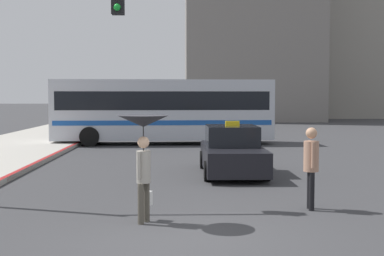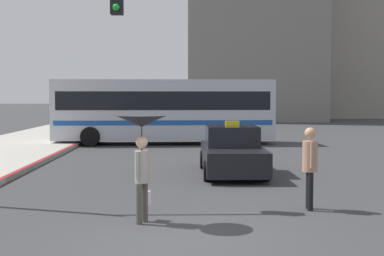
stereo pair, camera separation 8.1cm
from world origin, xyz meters
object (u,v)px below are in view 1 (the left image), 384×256
Objects in this scene: pedestrian_man at (311,160)px; traffic_light at (20,37)px; taxi at (232,152)px; city_bus at (163,108)px; pedestrian_with_umbrella at (143,137)px.

traffic_light is (-6.46, 0.83, 2.73)m from pedestrian_man.
taxi is 5.46m from pedestrian_man.
traffic_light reaches higher than city_bus.
traffic_light is at bearing 40.37° from taxi.
city_bus is at bearing 27.31° from pedestrian_with_umbrella.
taxi is at bearing -164.34° from pedestrian_man.
pedestrian_man is 7.06m from traffic_light.
taxi is 10.89m from city_bus.
taxi is 0.82× the size of traffic_light.
city_bus is at bearing -163.85° from pedestrian_man.
taxi is 6.95m from pedestrian_with_umbrella.
taxi is 0.40× the size of city_bus.
pedestrian_with_umbrella is (-2.38, -6.45, 1.00)m from taxi.
pedestrian_with_umbrella is at bearing 69.75° from taxi.
taxi is at bearing 6.76° from pedestrian_with_umbrella.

